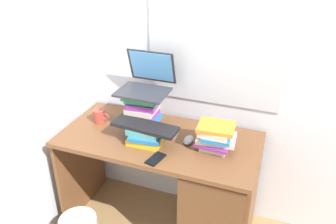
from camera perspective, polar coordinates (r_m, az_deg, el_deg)
name	(u,v)px	position (r m, az deg, el deg)	size (l,w,h in m)	color
ground_plane	(160,223)	(2.75, -1.32, -17.73)	(6.00, 6.00, 0.00)	#9E7A4C
wall_back	(178,41)	(2.36, 1.71, 11.52)	(6.00, 0.06, 2.60)	silver
wall_left	(51,45)	(2.41, -18.72, 10.44)	(0.05, 6.00, 2.60)	silver
desk	(204,193)	(2.38, 5.88, -13.03)	(1.30, 0.63, 0.76)	brown
book_stack_tall	(143,110)	(2.32, -4.12, 0.25)	(0.25, 0.21, 0.26)	black
book_stack_keyboard_riser	(146,136)	(2.20, -3.69, -3.92)	(0.22, 0.19, 0.11)	yellow
book_stack_side	(216,136)	(2.13, 7.85, -3.99)	(0.25, 0.21, 0.17)	beige
laptop	(146,81)	(2.30, -3.55, 5.10)	(0.33, 0.32, 0.25)	#2D2D33
keyboard	(145,126)	(2.16, -3.80, -2.37)	(0.42, 0.14, 0.02)	black
computer_mouse	(188,140)	(2.21, 3.39, -4.61)	(0.06, 0.10, 0.04)	#A5A8AD
mug	(99,116)	(2.47, -11.21, -0.64)	(0.12, 0.08, 0.09)	#B23F33
cell_phone	(156,159)	(2.06, -2.04, -7.70)	(0.07, 0.14, 0.01)	black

